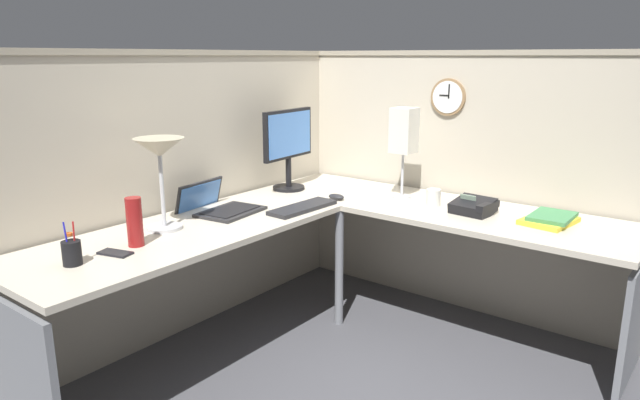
{
  "coord_description": "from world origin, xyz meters",
  "views": [
    {
      "loc": [
        -2.37,
        -1.66,
        1.55
      ],
      "look_at": [
        -0.14,
        0.07,
        0.83
      ],
      "focal_mm": 31.98,
      "sensor_mm": 36.0,
      "label": 1
    }
  ],
  "objects": [
    {
      "name": "desk_lamp_dome",
      "position": [
        -0.74,
        0.56,
        1.09
      ],
      "size": [
        0.24,
        0.24,
        0.44
      ],
      "color": "#B7BABF",
      "rests_on": "desk"
    },
    {
      "name": "monitor",
      "position": [
        0.27,
        0.64,
        1.02
      ],
      "size": [
        0.46,
        0.2,
        0.5
      ],
      "color": "black",
      "rests_on": "desk"
    },
    {
      "name": "cell_phone",
      "position": [
        -1.1,
        0.43,
        0.73
      ],
      "size": [
        0.1,
        0.16,
        0.01
      ],
      "primitive_type": "cube",
      "rotation": [
        0.0,
        0.0,
        0.27
      ],
      "color": "black",
      "rests_on": "desk"
    },
    {
      "name": "pen_cup",
      "position": [
        -1.27,
        0.45,
        0.78
      ],
      "size": [
        0.08,
        0.08,
        0.18
      ],
      "color": "black",
      "rests_on": "desk"
    },
    {
      "name": "cubicle_wall_back",
      "position": [
        -0.36,
        0.87,
        0.79
      ],
      "size": [
        2.57,
        0.12,
        1.58
      ],
      "color": "#B7AD99",
      "rests_on": "ground"
    },
    {
      "name": "desk",
      "position": [
        -0.15,
        -0.05,
        0.63
      ],
      "size": [
        2.35,
        2.15,
        0.73
      ],
      "color": "beige",
      "rests_on": "ground"
    },
    {
      "name": "wall_clock",
      "position": [
        0.82,
        -0.16,
        1.31
      ],
      "size": [
        0.04,
        0.22,
        0.22
      ],
      "color": "olive"
    },
    {
      "name": "ground_plane",
      "position": [
        0.0,
        0.0,
        0.0
      ],
      "size": [
        6.8,
        6.8,
        0.0
      ],
      "primitive_type": "plane",
      "color": "#47474C"
    },
    {
      "name": "book_stack",
      "position": [
        0.51,
        -0.89,
        0.75
      ],
      "size": [
        0.31,
        0.25,
        0.04
      ],
      "color": "yellow",
      "rests_on": "desk"
    },
    {
      "name": "office_phone",
      "position": [
        0.44,
        -0.52,
        0.77
      ],
      "size": [
        0.21,
        0.22,
        0.11
      ],
      "color": "black",
      "rests_on": "desk"
    },
    {
      "name": "desk_lamp_paper",
      "position": [
        0.52,
        -0.03,
        1.11
      ],
      "size": [
        0.13,
        0.13,
        0.53
      ],
      "color": "#B7BABF",
      "rests_on": "desk"
    },
    {
      "name": "laptop",
      "position": [
        -0.35,
        0.61,
        0.75
      ],
      "size": [
        0.39,
        0.42,
        0.22
      ],
      "color": "#232326",
      "rests_on": "desk"
    },
    {
      "name": "thermos_flask",
      "position": [
        -0.97,
        0.45,
        0.84
      ],
      "size": [
        0.07,
        0.07,
        0.22
      ],
      "primitive_type": "cylinder",
      "color": "maroon",
      "rests_on": "desk"
    },
    {
      "name": "keyboard",
      "position": [
        -0.05,
        0.26,
        0.74
      ],
      "size": [
        0.43,
        0.16,
        0.02
      ],
      "primitive_type": "cube",
      "rotation": [
        0.0,
        0.0,
        -0.04
      ],
      "color": "#232326",
      "rests_on": "desk"
    },
    {
      "name": "coffee_mug",
      "position": [
        0.46,
        -0.27,
        0.78
      ],
      "size": [
        0.08,
        0.08,
        0.1
      ],
      "primitive_type": "cylinder",
      "color": "silver",
      "rests_on": "desk"
    },
    {
      "name": "computer_mouse",
      "position": [
        0.24,
        0.24,
        0.75
      ],
      "size": [
        0.06,
        0.1,
        0.03
      ],
      "primitive_type": "ellipsoid",
      "color": "#232326",
      "rests_on": "desk"
    },
    {
      "name": "cubicle_wall_right",
      "position": [
        0.87,
        -0.27,
        0.79
      ],
      "size": [
        0.12,
        2.37,
        1.58
      ],
      "color": "#B7AD99",
      "rests_on": "ground"
    }
  ]
}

